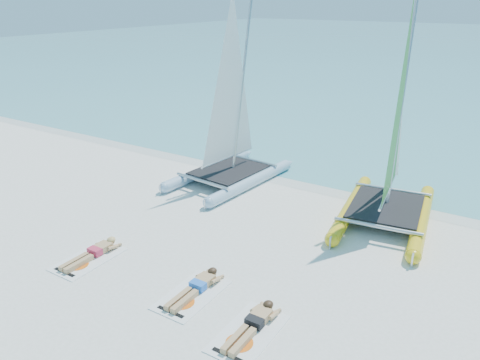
% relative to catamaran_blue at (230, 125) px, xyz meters
% --- Properties ---
extents(ground, '(140.00, 140.00, 0.00)m').
position_rel_catamaran_blue_xyz_m(ground, '(2.96, -4.28, -2.08)').
color(ground, white).
rests_on(ground, ground).
extents(wet_sand_strip, '(140.00, 1.40, 0.01)m').
position_rel_catamaran_blue_xyz_m(wet_sand_strip, '(2.96, 1.22, -2.07)').
color(wet_sand_strip, silver).
rests_on(wet_sand_strip, ground).
extents(catamaran_blue, '(2.92, 5.31, 6.95)m').
position_rel_catamaran_blue_xyz_m(catamaran_blue, '(0.00, 0.00, 0.00)').
color(catamaran_blue, '#ACCAE2').
rests_on(catamaran_blue, ground).
extents(catamaran_yellow, '(3.15, 5.72, 7.12)m').
position_rel_catamaran_blue_xyz_m(catamaran_yellow, '(5.71, 0.28, 0.17)').
color(catamaran_yellow, gold).
rests_on(catamaran_yellow, ground).
extents(towel_a, '(1.00, 1.85, 0.02)m').
position_rel_catamaran_blue_xyz_m(towel_a, '(-0.03, -6.68, -2.07)').
color(towel_a, white).
rests_on(towel_a, ground).
extents(sunbather_a, '(0.37, 1.73, 0.26)m').
position_rel_catamaran_blue_xyz_m(sunbather_a, '(-0.03, -6.48, -1.96)').
color(sunbather_a, tan).
rests_on(sunbather_a, towel_a).
extents(towel_b, '(1.00, 1.85, 0.02)m').
position_rel_catamaran_blue_xyz_m(towel_b, '(3.19, -6.48, -2.07)').
color(towel_b, white).
rests_on(towel_b, ground).
extents(sunbather_b, '(0.37, 1.73, 0.26)m').
position_rel_catamaran_blue_xyz_m(sunbather_b, '(3.19, -6.29, -1.96)').
color(sunbather_b, tan).
rests_on(sunbather_b, towel_b).
extents(towel_c, '(1.00, 1.85, 0.02)m').
position_rel_catamaran_blue_xyz_m(towel_c, '(4.96, -6.91, -2.07)').
color(towel_c, white).
rests_on(towel_c, ground).
extents(sunbather_c, '(0.37, 1.73, 0.26)m').
position_rel_catamaran_blue_xyz_m(sunbather_c, '(4.96, -6.72, -1.96)').
color(sunbather_c, tan).
rests_on(sunbather_c, towel_c).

